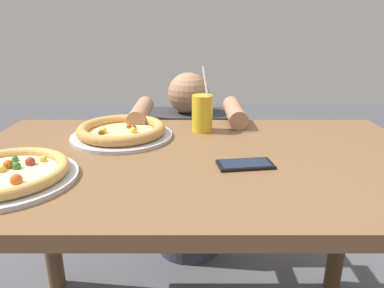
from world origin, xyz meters
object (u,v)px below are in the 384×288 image
Objects in this scene: drink_cup_colored at (202,113)px; pizza_near at (6,174)px; cell_phone at (245,164)px; pizza_far at (122,131)px; diner_seated at (189,177)px.

pizza_near is at bearing -139.20° from drink_cup_colored.
cell_phone is at bearing 9.25° from pizza_near.
drink_cup_colored is 0.35m from cell_phone.
drink_cup_colored is at bearing 40.80° from pizza_near.
pizza_far is 0.29m from drink_cup_colored.
pizza_near is 2.13× the size of cell_phone.
drink_cup_colored is 0.56m from diner_seated.
pizza_far is 0.62m from diner_seated.
drink_cup_colored is 1.44× the size of cell_phone.
cell_phone is (0.60, 0.10, -0.01)m from pizza_near.
drink_cup_colored is at bearing 15.87° from pizza_far.
pizza_far is (0.22, 0.35, 0.00)m from pizza_near.
diner_seated is at bearing 98.23° from drink_cup_colored.
diner_seated is at bearing 103.17° from cell_phone.
drink_cup_colored reaches higher than pizza_far.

